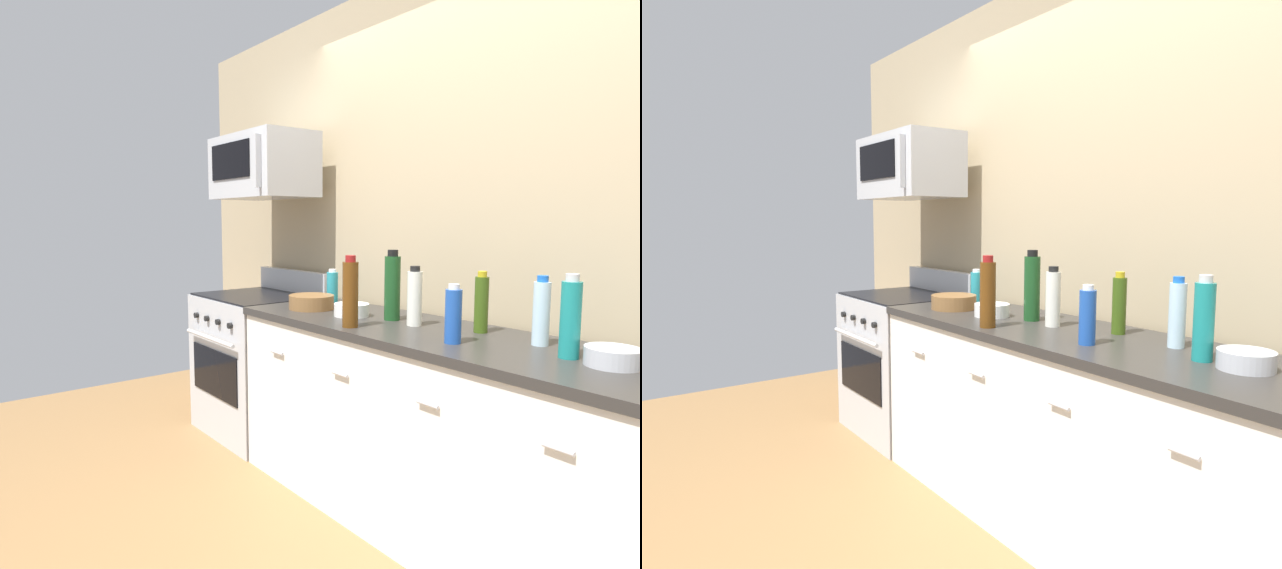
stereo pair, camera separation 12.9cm
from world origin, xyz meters
TOP-DOWN VIEW (x-y plane):
  - ground_plane at (0.00, 0.00)m, footprint 6.38×6.38m
  - back_wall at (0.00, 0.41)m, footprint 5.32×0.10m
  - counter_unit at (0.00, -0.00)m, footprint 2.23×0.66m
  - range_oven at (-1.49, 0.00)m, footprint 0.76×0.69m
  - microwave at (-1.49, 0.05)m, footprint 0.74×0.44m
  - bottle_olive_oil at (0.15, 0.14)m, footprint 0.06×0.06m
  - bottle_wine_amber at (-0.29, -0.23)m, footprint 0.07×0.07m
  - bottle_water_clear at (0.44, 0.11)m, footprint 0.06×0.06m
  - bottle_soda_blue at (0.21, -0.13)m, footprint 0.07×0.07m
  - bottle_sparkling_teal at (0.62, 0.01)m, footprint 0.07×0.07m
  - bottle_vinegar_white at (-0.14, 0.03)m, footprint 0.07×0.07m
  - bottle_dish_soap at (-0.91, 0.16)m, footprint 0.07×0.07m
  - bottle_wine_green at (-0.31, 0.05)m, footprint 0.08×0.08m
  - bowl_steel_prep at (0.76, 0.02)m, footprint 0.18×0.18m
  - bowl_wooden_salad at (-0.82, -0.06)m, footprint 0.25×0.25m
  - bowl_white_ceramic at (-0.51, -0.03)m, footprint 0.18×0.18m

SIDE VIEW (x-z plane):
  - ground_plane at x=0.00m, z-range 0.00..0.00m
  - counter_unit at x=0.00m, z-range 0.00..0.92m
  - range_oven at x=-1.49m, z-range -0.07..1.00m
  - bowl_steel_prep at x=0.76m, z-range 0.92..0.99m
  - bowl_white_ceramic at x=-0.51m, z-range 0.92..0.99m
  - bowl_wooden_salad at x=-0.82m, z-range 0.92..1.00m
  - bottle_dish_soap at x=-0.91m, z-range 0.91..1.12m
  - bottle_soda_blue at x=0.21m, z-range 0.91..1.15m
  - bottle_olive_oil at x=0.15m, z-range 0.91..1.18m
  - bottle_water_clear at x=0.44m, z-range 0.91..1.19m
  - bottle_vinegar_white at x=-0.14m, z-range 0.91..1.19m
  - bottle_sparkling_teal at x=0.62m, z-range 0.91..1.21m
  - bottle_wine_amber at x=-0.29m, z-range 0.91..1.24m
  - bottle_wine_green at x=-0.31m, z-range 0.91..1.26m
  - back_wall at x=0.00m, z-range 0.00..2.70m
  - microwave at x=-1.49m, z-range 1.55..1.95m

